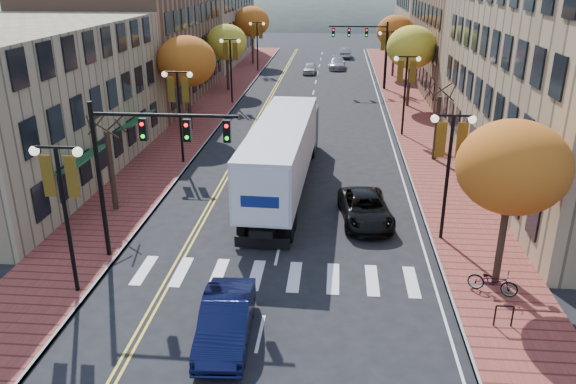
% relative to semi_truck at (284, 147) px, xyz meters
% --- Properties ---
extents(ground, '(200.00, 200.00, 0.00)m').
position_rel_semi_truck_xyz_m(ground, '(0.46, -12.18, -2.47)').
color(ground, black).
rests_on(ground, ground).
extents(sidewalk_left, '(4.00, 85.00, 0.15)m').
position_rel_semi_truck_xyz_m(sidewalk_left, '(-8.54, 20.32, -2.40)').
color(sidewalk_left, brown).
rests_on(sidewalk_left, ground).
extents(sidewalk_right, '(4.00, 85.00, 0.15)m').
position_rel_semi_truck_xyz_m(sidewalk_right, '(9.46, 20.32, -2.40)').
color(sidewalk_right, brown).
rests_on(sidewalk_right, ground).
extents(building_left_near, '(12.00, 22.00, 9.00)m').
position_rel_semi_truck_xyz_m(building_left_near, '(-16.54, 0.82, 2.03)').
color(building_left_near, '#9E8966').
rests_on(building_left_near, ground).
extents(building_left_mid, '(12.00, 24.00, 11.00)m').
position_rel_semi_truck_xyz_m(building_left_mid, '(-16.54, 23.82, 3.03)').
color(building_left_mid, brown).
rests_on(building_left_mid, ground).
extents(building_left_far, '(12.00, 26.00, 9.50)m').
position_rel_semi_truck_xyz_m(building_left_far, '(-16.54, 48.82, 2.28)').
color(building_left_far, '#9E8966').
rests_on(building_left_far, ground).
extents(building_right_mid, '(15.00, 24.00, 10.00)m').
position_rel_semi_truck_xyz_m(building_right_mid, '(18.96, 29.82, 2.53)').
color(building_right_mid, brown).
rests_on(building_right_mid, ground).
extents(building_right_far, '(15.00, 20.00, 11.00)m').
position_rel_semi_truck_xyz_m(building_right_far, '(18.96, 51.82, 3.03)').
color(building_right_far, '#9E8966').
rests_on(building_right_far, ground).
extents(tree_left_a, '(0.28, 0.28, 4.20)m').
position_rel_semi_truck_xyz_m(tree_left_a, '(-8.54, -4.18, -0.22)').
color(tree_left_a, '#382619').
rests_on(tree_left_a, sidewalk_left).
extents(tree_left_b, '(4.48, 4.48, 7.21)m').
position_rel_semi_truck_xyz_m(tree_left_b, '(-8.54, 11.82, 2.97)').
color(tree_left_b, '#382619').
rests_on(tree_left_b, sidewalk_left).
extents(tree_left_c, '(4.16, 4.16, 6.69)m').
position_rel_semi_truck_xyz_m(tree_left_c, '(-8.54, 27.82, 2.58)').
color(tree_left_c, '#382619').
rests_on(tree_left_c, sidewalk_left).
extents(tree_left_d, '(4.61, 4.61, 7.42)m').
position_rel_semi_truck_xyz_m(tree_left_d, '(-8.54, 45.82, 3.13)').
color(tree_left_d, '#382619').
rests_on(tree_left_d, sidewalk_left).
extents(tree_right_a, '(4.16, 4.16, 6.69)m').
position_rel_semi_truck_xyz_m(tree_right_a, '(9.46, -10.18, 2.58)').
color(tree_right_a, '#382619').
rests_on(tree_right_a, sidewalk_right).
extents(tree_right_b, '(0.28, 0.28, 4.20)m').
position_rel_semi_truck_xyz_m(tree_right_b, '(9.46, 5.82, -0.22)').
color(tree_right_b, '#382619').
rests_on(tree_right_b, sidewalk_right).
extents(tree_right_c, '(4.48, 4.48, 7.21)m').
position_rel_semi_truck_xyz_m(tree_right_c, '(9.46, 21.82, 2.97)').
color(tree_right_c, '#382619').
rests_on(tree_right_c, sidewalk_right).
extents(tree_right_d, '(4.35, 4.35, 7.00)m').
position_rel_semi_truck_xyz_m(tree_right_d, '(9.46, 37.82, 2.82)').
color(tree_right_d, '#382619').
rests_on(tree_right_d, sidewalk_right).
extents(lamp_left_a, '(1.96, 0.36, 6.05)m').
position_rel_semi_truck_xyz_m(lamp_left_a, '(-7.04, -12.18, 1.82)').
color(lamp_left_a, black).
rests_on(lamp_left_a, ground).
extents(lamp_left_b, '(1.96, 0.36, 6.05)m').
position_rel_semi_truck_xyz_m(lamp_left_b, '(-7.04, 3.82, 1.82)').
color(lamp_left_b, black).
rests_on(lamp_left_b, ground).
extents(lamp_left_c, '(1.96, 0.36, 6.05)m').
position_rel_semi_truck_xyz_m(lamp_left_c, '(-7.04, 21.82, 1.82)').
color(lamp_left_c, black).
rests_on(lamp_left_c, ground).
extents(lamp_left_d, '(1.96, 0.36, 6.05)m').
position_rel_semi_truck_xyz_m(lamp_left_d, '(-7.04, 39.82, 1.82)').
color(lamp_left_d, black).
rests_on(lamp_left_d, ground).
extents(lamp_right_a, '(1.96, 0.36, 6.05)m').
position_rel_semi_truck_xyz_m(lamp_right_a, '(7.96, -6.18, 1.82)').
color(lamp_right_a, black).
rests_on(lamp_right_a, ground).
extents(lamp_right_b, '(1.96, 0.36, 6.05)m').
position_rel_semi_truck_xyz_m(lamp_right_b, '(7.96, 11.82, 1.82)').
color(lamp_right_b, black).
rests_on(lamp_right_b, ground).
extents(lamp_right_c, '(1.96, 0.36, 6.05)m').
position_rel_semi_truck_xyz_m(lamp_right_c, '(7.96, 29.82, 1.82)').
color(lamp_right_c, black).
rests_on(lamp_right_c, ground).
extents(traffic_mast_near, '(6.10, 0.35, 7.00)m').
position_rel_semi_truck_xyz_m(traffic_mast_near, '(-5.02, -9.18, 2.45)').
color(traffic_mast_near, black).
rests_on(traffic_mast_near, ground).
extents(traffic_mast_far, '(6.10, 0.34, 7.00)m').
position_rel_semi_truck_xyz_m(traffic_mast_far, '(5.93, 29.82, 2.45)').
color(traffic_mast_far, black).
rests_on(traffic_mast_far, ground).
extents(semi_truck, '(3.31, 17.01, 4.23)m').
position_rel_semi_truck_xyz_m(semi_truck, '(0.00, 0.00, 0.00)').
color(semi_truck, black).
rests_on(semi_truck, ground).
extents(navy_sedan, '(1.89, 4.77, 1.55)m').
position_rel_semi_truck_xyz_m(navy_sedan, '(-0.65, -14.60, -1.70)').
color(navy_sedan, '#0C1133').
rests_on(navy_sedan, ground).
extents(black_suv, '(2.90, 5.34, 1.42)m').
position_rel_semi_truck_xyz_m(black_suv, '(4.49, -4.35, -1.76)').
color(black_suv, black).
rests_on(black_suv, ground).
extents(car_far_white, '(1.63, 3.82, 1.29)m').
position_rel_semi_truck_xyz_m(car_far_white, '(-0.54, 39.38, -1.83)').
color(car_far_white, silver).
rests_on(car_far_white, ground).
extents(car_far_silver, '(2.20, 5.05, 1.45)m').
position_rel_semi_truck_xyz_m(car_far_silver, '(2.85, 43.29, -1.75)').
color(car_far_silver, '#999AA1').
rests_on(car_far_silver, ground).
extents(car_far_oncoming, '(1.66, 4.40, 1.43)m').
position_rel_semi_truck_xyz_m(car_far_oncoming, '(4.01, 53.31, -1.76)').
color(car_far_oncoming, '#95959B').
rests_on(car_far_oncoming, ground).
extents(bicycle, '(1.98, 1.33, 0.99)m').
position_rel_semi_truck_xyz_m(bicycle, '(9.12, -10.95, -1.83)').
color(bicycle, gray).
rests_on(bicycle, sidewalk_right).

